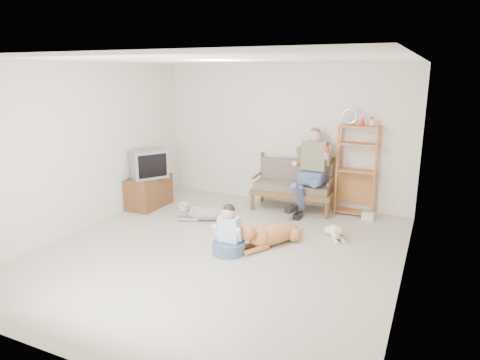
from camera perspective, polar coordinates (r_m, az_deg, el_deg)
The scene contains 17 objects.
floor at distance 6.37m, azimuth -2.75°, elevation -9.43°, with size 5.50×5.50×0.00m, color beige.
ceiling at distance 5.83m, azimuth -3.08°, elevation 15.65°, with size 5.50×5.50×0.00m, color white.
wall_back at distance 8.45m, azimuth 5.90°, elevation 5.98°, with size 5.00×5.00×0.00m, color beige.
wall_front at distance 3.84m, azimuth -22.58°, elevation -5.22°, with size 5.00×5.00×0.00m, color beige.
wall_left at distance 7.45m, azimuth -20.22°, elevation 4.06°, with size 5.50×5.50×0.00m, color beige.
wall_right at distance 5.29m, azimuth 21.76°, elevation 0.04°, with size 5.50×5.50×0.00m, color beige.
loveseat at distance 8.17m, azimuth 7.20°, elevation -0.54°, with size 1.55×0.81×0.95m.
man at distance 7.82m, azimuth 9.11°, elevation 0.52°, with size 0.60×0.86×1.39m.
etagere at distance 7.99m, azimuth 15.28°, elevation 1.37°, with size 0.73×0.32×1.93m.
book_stack at distance 7.94m, azimuth 16.73°, elevation -4.66°, with size 0.21×0.15×0.13m, color white.
tv_stand at distance 8.45m, azimuth -12.05°, elevation -1.54°, with size 0.50×0.90×0.60m.
crt_tv at distance 8.28m, azimuth -12.20°, elevation 2.16°, with size 0.78×0.82×0.53m.
wall_outlet at distance 9.12m, azimuth -1.73°, elevation -0.07°, with size 0.12×0.02×0.08m, color silver.
golden_retriever at distance 6.51m, azimuth 3.88°, elevation -7.29°, with size 0.76×1.27×0.42m.
shaggy_dog at distance 7.60m, azimuth -4.91°, elevation -4.33°, with size 1.09×0.59×0.35m.
terrier at distance 6.94m, azimuth 12.75°, elevation -6.81°, with size 0.41×0.59×0.25m.
child at distance 6.19m, azimuth -1.50°, elevation -7.43°, with size 0.47×0.47×0.75m.
Camera 1 is at (2.74, -5.15, 2.56)m, focal length 32.00 mm.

